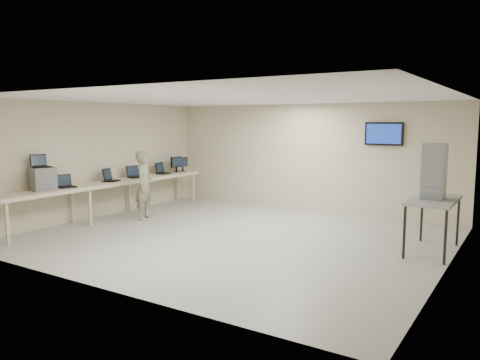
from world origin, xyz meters
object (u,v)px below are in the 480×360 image
Objects in this scene: workbench at (111,184)px; side_table at (434,203)px; equipment_box at (43,179)px; soldier at (144,185)px.

side_table is (7.19, 1.00, 0.07)m from workbench.
equipment_box reaches higher than workbench.
workbench is at bearing 101.12° from equipment_box.
soldier is at bearing 23.08° from workbench.
soldier is 6.44m from side_table.
side_table is at bearing 7.89° from workbench.
workbench is 3.72× the size of side_table.
equipment_box reaches higher than side_table.
equipment_box is 0.30× the size of side_table.
workbench is 7.26m from side_table.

